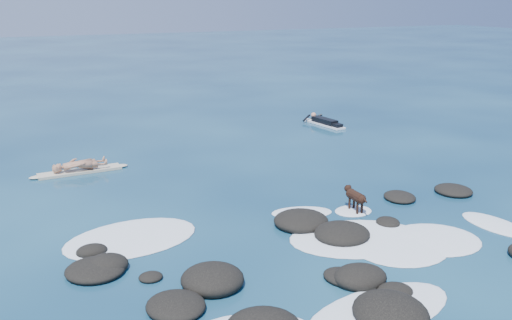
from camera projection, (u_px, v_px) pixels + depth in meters
name	position (u px, v px, depth m)	size (l,w,h in m)	color
ground	(333.00, 230.00, 14.95)	(160.00, 160.00, 0.00)	#0A2642
reef_rocks	(327.00, 262.00, 12.89)	(12.97, 6.82, 0.63)	black
breaking_foam	(364.00, 251.00, 13.68)	(14.10, 7.93, 0.12)	white
standing_surfer_rig	(78.00, 152.00, 19.52)	(3.36, 0.74, 1.91)	beige
paddling_surfer_rig	(324.00, 122.00, 26.88)	(1.19, 2.68, 0.46)	white
dog	(355.00, 196.00, 16.04)	(0.30, 1.14, 0.72)	black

